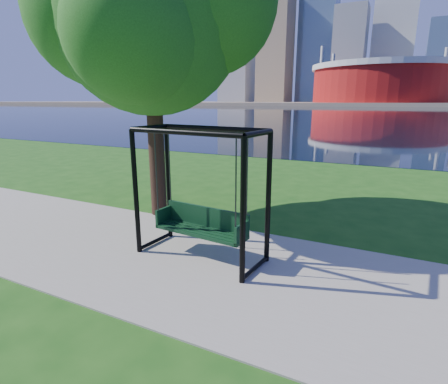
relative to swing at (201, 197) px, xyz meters
The scene contains 8 objects.
ground 1.38m from the swing, 16.87° to the left, with size 900.00×900.00×0.00m, color #1E5114.
path 1.39m from the swing, 28.10° to the right, with size 120.00×4.00×0.03m, color #9E937F.
river 102.19m from the swing, 89.67° to the left, with size 900.00×180.00×0.02m, color black.
far_bank 306.18m from the swing, 89.89° to the left, with size 900.00×228.00×2.00m, color #937F60.
stadium 235.73m from the swing, 92.29° to the left, with size 83.00×83.00×32.00m.
skyline 321.47m from the swing, 90.66° to the left, with size 392.00×66.00×96.50m.
swing is the anchor object (origin of this frame).
park_tree 4.87m from the swing, 142.42° to the left, with size 5.81×5.24×7.21m.
Camera 1 is at (2.64, -5.71, 3.00)m, focal length 28.00 mm.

